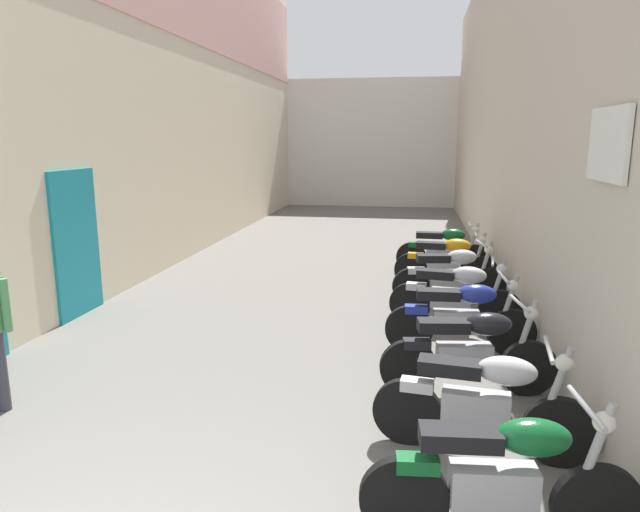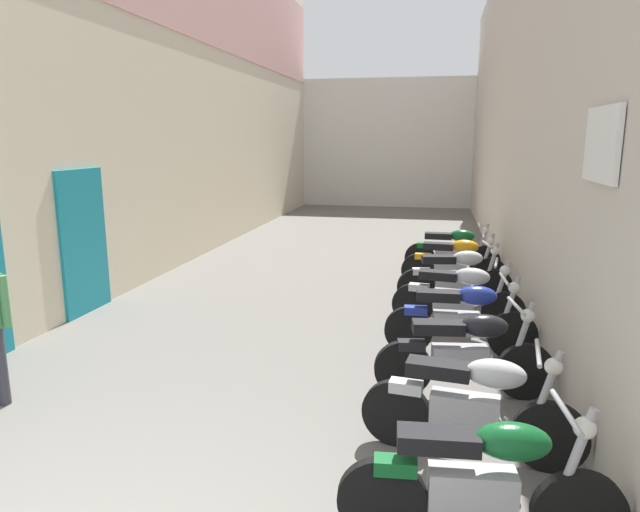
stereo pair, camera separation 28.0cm
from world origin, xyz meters
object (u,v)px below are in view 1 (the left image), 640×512
object	(u,v)px
motorcycle_third	(470,350)
motorcycle_sixth	(450,274)
motorcycle_fourth	(461,315)
motorcycle_seventh	(447,260)
motorcycle_eighth	(444,248)
motorcycle_second	(483,400)
motorcycle_nearest	(503,475)
motorcycle_fifth	(456,293)

from	to	relation	value
motorcycle_third	motorcycle_sixth	distance (m)	3.37
motorcycle_fourth	motorcycle_seventh	size ratio (longest dim) A/B	1.00
motorcycle_eighth	motorcycle_third	bearing A→B (deg)	-90.00
motorcycle_second	motorcycle_sixth	size ratio (longest dim) A/B	1.01
motorcycle_second	motorcycle_seventh	world-z (taller)	same
motorcycle_nearest	motorcycle_second	bearing A→B (deg)	90.00
motorcycle_third	motorcycle_fourth	size ratio (longest dim) A/B	0.99
motorcycle_second	motorcycle_sixth	bearing A→B (deg)	90.00
motorcycle_nearest	motorcycle_fourth	xyz separation A→B (m)	(0.00, 3.42, 0.00)
motorcycle_fifth	motorcycle_second	bearing A→B (deg)	-90.00
motorcycle_second	motorcycle_fourth	xyz separation A→B (m)	(0.00, 2.32, 0.00)
motorcycle_sixth	motorcycle_seventh	world-z (taller)	same
motorcycle_second	motorcycle_sixth	world-z (taller)	same
motorcycle_fifth	motorcycle_seventh	xyz separation A→B (m)	(0.00, 2.23, 0.00)
motorcycle_second	motorcycle_fifth	size ratio (longest dim) A/B	1.00
motorcycle_seventh	motorcycle_nearest	bearing A→B (deg)	-90.00
motorcycle_nearest	motorcycle_seventh	bearing A→B (deg)	90.00
motorcycle_second	motorcycle_fifth	xyz separation A→B (m)	(-0.00, 3.34, 0.00)
motorcycle_second	motorcycle_eighth	size ratio (longest dim) A/B	1.00
motorcycle_nearest	motorcycle_second	size ratio (longest dim) A/B	1.00
motorcycle_third	motorcycle_fourth	distance (m)	1.17
motorcycle_second	motorcycle_eighth	bearing A→B (deg)	90.00
motorcycle_fifth	motorcycle_eighth	xyz separation A→B (m)	(0.00, 3.35, 0.00)
motorcycle_third	motorcycle_eighth	distance (m)	5.54
motorcycle_third	motorcycle_seventh	world-z (taller)	same
motorcycle_fourth	motorcycle_seventh	world-z (taller)	same
motorcycle_third	motorcycle_eighth	xyz separation A→B (m)	(0.00, 5.54, 0.00)
motorcycle_sixth	motorcycle_eighth	distance (m)	2.17
motorcycle_third	motorcycle_fourth	xyz separation A→B (m)	(0.00, 1.17, 0.00)
motorcycle_second	motorcycle_third	bearing A→B (deg)	90.00
motorcycle_eighth	motorcycle_fourth	bearing A→B (deg)	-90.00
motorcycle_fourth	motorcycle_fifth	size ratio (longest dim) A/B	1.00
motorcycle_sixth	motorcycle_seventh	distance (m)	1.05
motorcycle_sixth	motorcycle_fifth	bearing A→B (deg)	-90.00
motorcycle_third	motorcycle_sixth	bearing A→B (deg)	90.00
motorcycle_third	motorcycle_nearest	bearing A→B (deg)	-90.00
motorcycle_nearest	motorcycle_fifth	bearing A→B (deg)	90.00
motorcycle_seventh	motorcycle_eighth	distance (m)	1.12
motorcycle_second	motorcycle_third	size ratio (longest dim) A/B	1.00
motorcycle_fourth	motorcycle_third	bearing A→B (deg)	-90.00
motorcycle_third	motorcycle_sixth	size ratio (longest dim) A/B	1.00
motorcycle_nearest	motorcycle_fifth	world-z (taller)	same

